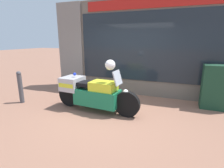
# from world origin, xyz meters

# --- Properties ---
(ground_plane) EXTENTS (60.00, 60.00, 0.00)m
(ground_plane) POSITION_xyz_m (0.00, 0.00, 0.00)
(ground_plane) COLOR #8E604C
(shop_building) EXTENTS (5.97, 0.55, 3.29)m
(shop_building) POSITION_xyz_m (-0.45, 2.00, 1.65)
(shop_building) COLOR #6B6056
(shop_building) RESTS_ON ground
(window_display) EXTENTS (4.48, 0.30, 1.94)m
(window_display) POSITION_xyz_m (0.45, 2.03, 0.46)
(window_display) COLOR slate
(window_display) RESTS_ON ground
(paramedic_motorcycle) EXTENTS (2.50, 0.69, 1.19)m
(paramedic_motorcycle) POSITION_xyz_m (-0.60, -0.04, 0.52)
(paramedic_motorcycle) COLOR black
(paramedic_motorcycle) RESTS_ON ground
(utility_cabinet) EXTENTS (0.76, 0.44, 1.26)m
(utility_cabinet) POSITION_xyz_m (2.63, 1.34, 0.63)
(utility_cabinet) COLOR #193D28
(utility_cabinet) RESTS_ON ground
(white_helmet) EXTENTS (0.26, 0.26, 0.26)m
(white_helmet) POSITION_xyz_m (-0.04, -0.08, 1.32)
(white_helmet) COLOR white
(white_helmet) RESTS_ON paramedic_motorcycle
(street_bollard) EXTENTS (0.14, 0.14, 1.01)m
(street_bollard) POSITION_xyz_m (-2.96, -0.31, 0.52)
(street_bollard) COLOR #47474C
(street_bollard) RESTS_ON ground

